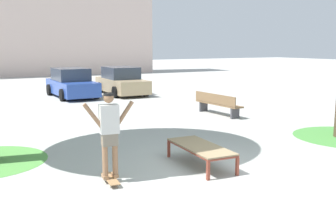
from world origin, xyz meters
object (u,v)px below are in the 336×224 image
at_px(car_tan, 122,82).
at_px(park_bench, 217,103).
at_px(car_blue, 72,84).
at_px(skate_box, 201,148).
at_px(skateboard, 111,179).
at_px(skater, 109,129).

bearing_deg(car_tan, park_bench, -84.71).
height_order(car_blue, car_tan, same).
height_order(skate_box, park_bench, park_bench).
relative_size(car_tan, park_bench, 1.75).
relative_size(car_blue, car_tan, 1.00).
relative_size(skateboard, car_tan, 0.19).
bearing_deg(car_tan, car_blue, 176.29).
bearing_deg(skateboard, car_blue, 77.63).
xyz_separation_m(skateboard, park_bench, (6.38, 5.23, 0.37)).
bearing_deg(park_bench, skater, -140.68).
relative_size(skateboard, park_bench, 0.34).
bearing_deg(car_blue, skateboard, -102.37).
bearing_deg(skate_box, car_tan, 75.08).
xyz_separation_m(skate_box, park_bench, (4.21, 5.15, 0.03)).
bearing_deg(park_bench, skateboard, -140.67).
xyz_separation_m(skate_box, skater, (-2.17, -0.08, 0.66)).
relative_size(skate_box, skater, 1.15).
bearing_deg(skate_box, skater, -177.99).
xyz_separation_m(skateboard, car_tan, (5.65, 13.13, 0.61)).
xyz_separation_m(car_tan, park_bench, (0.73, -7.91, -0.24)).
xyz_separation_m(skate_box, skateboard, (-2.17, -0.08, -0.34)).
height_order(car_tan, park_bench, car_tan).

